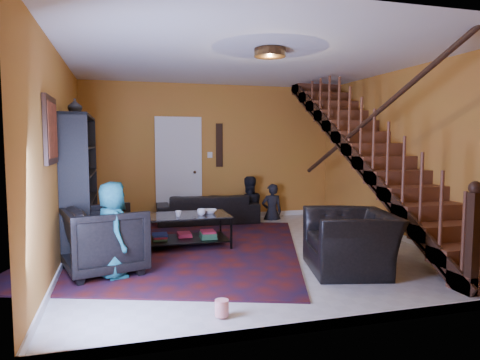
# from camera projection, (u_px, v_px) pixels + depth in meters

# --- Properties ---
(floor) EXTENTS (5.50, 5.50, 0.00)m
(floor) POSITION_uv_depth(u_px,v_px,m) (251.00, 251.00, 6.38)
(floor) COLOR beige
(floor) RESTS_ON ground
(room) EXTENTS (5.50, 5.50, 5.50)m
(room) POSITION_uv_depth(u_px,v_px,m) (153.00, 234.00, 7.29)
(room) COLOR #BD6B2A
(room) RESTS_ON ground
(staircase) EXTENTS (0.95, 5.02, 3.18)m
(staircase) POSITION_uv_depth(u_px,v_px,m) (378.00, 156.00, 6.82)
(staircase) COLOR brown
(staircase) RESTS_ON floor
(bookshelf) EXTENTS (0.35, 1.80, 2.00)m
(bookshelf) POSITION_uv_depth(u_px,v_px,m) (81.00, 187.00, 6.22)
(bookshelf) COLOR black
(bookshelf) RESTS_ON floor
(door) EXTENTS (0.82, 0.05, 2.05)m
(door) POSITION_uv_depth(u_px,v_px,m) (179.00, 171.00, 8.71)
(door) COLOR silver
(door) RESTS_ON floor
(framed_picture) EXTENTS (0.04, 0.74, 0.74)m
(framed_picture) POSITION_uv_depth(u_px,v_px,m) (51.00, 130.00, 4.67)
(framed_picture) COLOR maroon
(framed_picture) RESTS_ON room
(wall_hanging) EXTENTS (0.14, 0.03, 0.90)m
(wall_hanging) POSITION_uv_depth(u_px,v_px,m) (219.00, 145.00, 8.90)
(wall_hanging) COLOR black
(wall_hanging) RESTS_ON room
(ceiling_fixture) EXTENTS (0.40, 0.40, 0.10)m
(ceiling_fixture) POSITION_uv_depth(u_px,v_px,m) (270.00, 53.00, 5.36)
(ceiling_fixture) COLOR #3F2814
(ceiling_fixture) RESTS_ON room
(rug) EXTENTS (4.85, 5.18, 0.02)m
(rug) POSITION_uv_depth(u_px,v_px,m) (174.00, 248.00, 6.49)
(rug) COLOR #44100C
(rug) RESTS_ON floor
(sofa) EXTENTS (2.03, 0.88, 0.58)m
(sofa) POSITION_uv_depth(u_px,v_px,m) (207.00, 209.00, 8.51)
(sofa) COLOR black
(sofa) RESTS_ON floor
(armchair_left) EXTENTS (1.12, 1.10, 0.84)m
(armchair_left) POSITION_uv_depth(u_px,v_px,m) (105.00, 240.00, 5.26)
(armchair_left) COLOR black
(armchair_left) RESTS_ON floor
(armchair_right) EXTENTS (1.24, 1.35, 0.75)m
(armchair_right) POSITION_uv_depth(u_px,v_px,m) (350.00, 241.00, 5.39)
(armchair_right) COLOR black
(armchair_right) RESTS_ON floor
(person_adult_a) EXTENTS (0.46, 0.32, 1.20)m
(person_adult_a) POSITION_uv_depth(u_px,v_px,m) (272.00, 212.00, 8.94)
(person_adult_a) COLOR black
(person_adult_a) RESTS_ON sofa
(person_adult_b) EXTENTS (0.67, 0.53, 1.37)m
(person_adult_b) POSITION_uv_depth(u_px,v_px,m) (248.00, 209.00, 8.79)
(person_adult_b) COLOR black
(person_adult_b) RESTS_ON sofa
(person_child) EXTENTS (0.49, 0.64, 1.16)m
(person_child) POSITION_uv_depth(u_px,v_px,m) (113.00, 230.00, 5.05)
(person_child) COLOR #1C6C69
(person_child) RESTS_ON armchair_left
(coffee_table) EXTENTS (1.35, 0.80, 0.51)m
(coffee_table) POSITION_uv_depth(u_px,v_px,m) (185.00, 228.00, 6.57)
(coffee_table) COLOR black
(coffee_table) RESTS_ON floor
(cup_a) EXTENTS (0.16, 0.16, 0.10)m
(cup_a) POSITION_uv_depth(u_px,v_px,m) (201.00, 212.00, 6.50)
(cup_a) COLOR #999999
(cup_a) RESTS_ON coffee_table
(cup_b) EXTENTS (0.11, 0.11, 0.09)m
(cup_b) POSITION_uv_depth(u_px,v_px,m) (178.00, 214.00, 6.39)
(cup_b) COLOR #999999
(cup_b) RESTS_ON coffee_table
(bowl) EXTENTS (0.27, 0.27, 0.06)m
(bowl) POSITION_uv_depth(u_px,v_px,m) (209.00, 211.00, 6.69)
(bowl) COLOR #999999
(bowl) RESTS_ON coffee_table
(vase) EXTENTS (0.18, 0.18, 0.19)m
(vase) POSITION_uv_depth(u_px,v_px,m) (75.00, 106.00, 5.64)
(vase) COLOR #999999
(vase) RESTS_ON bookshelf
(popcorn_bucket) EXTENTS (0.16, 0.16, 0.15)m
(popcorn_bucket) POSITION_uv_depth(u_px,v_px,m) (222.00, 308.00, 3.95)
(popcorn_bucket) COLOR red
(popcorn_bucket) RESTS_ON rug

